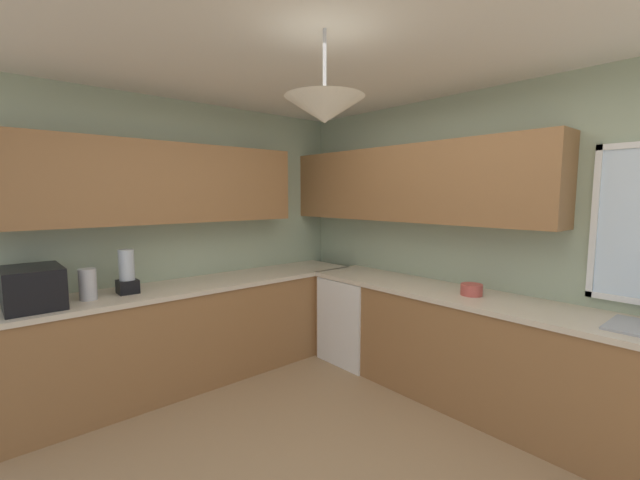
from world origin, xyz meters
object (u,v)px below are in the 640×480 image
Objects in this scene: blender_appliance at (127,274)px; bowl at (472,290)px; kettle at (88,284)px; microwave at (33,287)px; dishwasher at (358,318)px.

bowl is at bearing 47.63° from blender_appliance.
bowl is 2.78m from blender_appliance.
microwave is at bearing -93.35° from kettle.
blender_appliance is at bearing -108.06° from dishwasher.
bowl is at bearing 51.65° from kettle.
microwave is 3.27m from bowl.
bowl is at bearing 1.42° from dishwasher.
bowl is at bearing 55.09° from microwave.
dishwasher is at bearing 74.53° from kettle.
bowl is (1.21, 0.03, 0.52)m from dishwasher.
kettle is 0.29m from blender_appliance.
kettle is 0.67× the size of blender_appliance.
blender_appliance is (-0.02, 0.29, 0.04)m from kettle.
kettle is (-0.64, -2.31, 0.59)m from dishwasher.
kettle reaches higher than bowl.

